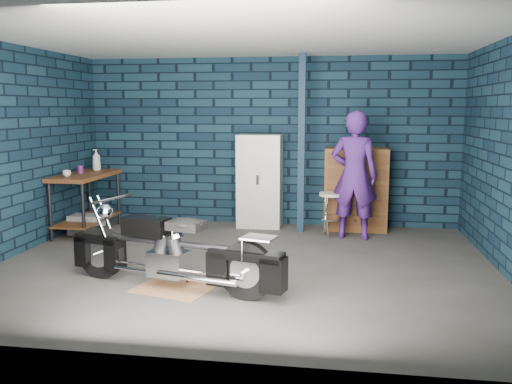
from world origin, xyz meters
TOP-DOWN VIEW (x-y plane):
  - ground at (0.00, 0.00)m, footprint 6.00×6.00m
  - room_walls at (0.00, 0.55)m, footprint 6.02×5.01m
  - support_post at (0.55, 1.95)m, footprint 0.10×0.10m
  - workbench at (-2.68, 1.40)m, footprint 0.60×1.40m
  - drip_mat at (-0.58, -0.94)m, footprint 0.91×0.77m
  - motorcycle at (-0.58, -0.94)m, footprint 2.19×1.08m
  - person at (1.34, 1.64)m, footprint 0.74×0.54m
  - storage_bin at (-2.66, 1.32)m, footprint 0.47×0.33m
  - locker at (-0.13, 2.23)m, footprint 0.69×0.49m
  - tool_chest at (1.38, 2.23)m, footprint 0.96×0.53m
  - shop_stool at (1.02, 1.70)m, footprint 0.39×0.39m
  - cup_a at (-2.77, 1.01)m, footprint 0.14×0.14m
  - mug_purple at (-2.76, 1.41)m, footprint 0.11×0.11m
  - bottle at (-2.70, 1.84)m, footprint 0.17×0.17m

SIDE VIEW (x-z plane):
  - ground at x=0.00m, z-range 0.00..0.00m
  - drip_mat at x=-0.58m, z-range 0.00..0.01m
  - storage_bin at x=-2.66m, z-range 0.00..0.29m
  - shop_stool at x=1.02m, z-range 0.00..0.65m
  - workbench at x=-2.68m, z-range 0.00..0.91m
  - motorcycle at x=-0.58m, z-range 0.00..0.93m
  - tool_chest at x=1.38m, z-range 0.00..1.28m
  - locker at x=-0.13m, z-range 0.00..1.48m
  - person at x=1.34m, z-range 0.00..1.86m
  - cup_a at x=-2.77m, z-range 0.91..1.00m
  - mug_purple at x=-2.76m, z-range 0.91..1.03m
  - bottle at x=-2.70m, z-range 0.91..1.25m
  - support_post at x=0.55m, z-range 0.00..2.70m
  - room_walls at x=0.00m, z-range 0.55..3.26m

